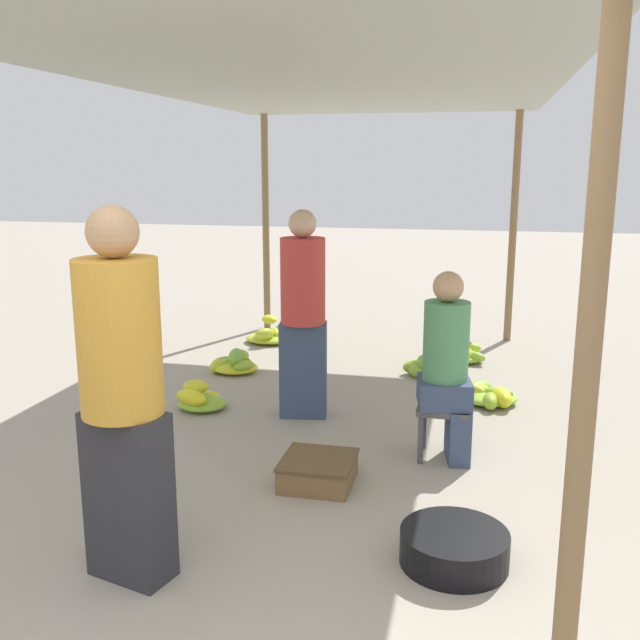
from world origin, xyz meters
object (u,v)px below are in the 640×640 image
at_px(banana_pile_left_0, 200,399).
at_px(banana_pile_right_0, 488,395).
at_px(crate_near, 318,471).
at_px(stool, 443,415).
at_px(vendor_foreground, 123,393).
at_px(basin_black, 454,547).
at_px(banana_pile_left_2, 233,364).
at_px(banana_pile_left_1, 272,335).
at_px(shopper_walking_mid, 303,312).
at_px(banana_pile_right_1, 463,354).
at_px(banana_pile_right_2, 428,367).
at_px(vendor_seated, 448,364).

xyz_separation_m(banana_pile_left_0, banana_pile_right_0, (2.28, 0.67, -0.02)).
bearing_deg(crate_near, stool, 39.00).
bearing_deg(vendor_foreground, basin_black, 16.25).
bearing_deg(banana_pile_right_0, banana_pile_left_2, 170.70).
height_order(banana_pile_left_0, banana_pile_left_1, banana_pile_left_1).
xyz_separation_m(banana_pile_right_0, shopper_walking_mid, (-1.42, -0.64, 0.77)).
bearing_deg(banana_pile_right_1, banana_pile_left_2, -158.10).
bearing_deg(crate_near, banana_pile_right_0, 60.38).
bearing_deg(banana_pile_left_0, banana_pile_right_2, 38.11).
distance_m(banana_pile_left_2, shopper_walking_mid, 1.59).
bearing_deg(vendor_foreground, stool, 51.95).
bearing_deg(banana_pile_left_2, banana_pile_left_0, -85.02).
bearing_deg(banana_pile_right_1, shopper_walking_mid, -122.21).
distance_m(banana_pile_right_2, crate_near, 2.54).
bearing_deg(vendor_seated, banana_pile_left_0, 164.46).
bearing_deg(stool, shopper_walking_mid, 152.16).
bearing_deg(banana_pile_left_0, banana_pile_right_1, 43.22).
bearing_deg(banana_pile_left_0, basin_black, -41.57).
xyz_separation_m(basin_black, banana_pile_left_2, (-2.20, 2.93, -0.00)).
bearing_deg(banana_pile_right_2, vendor_seated, -82.28).
height_order(banana_pile_right_0, crate_near, crate_near).
height_order(basin_black, shopper_walking_mid, shopper_walking_mid).
bearing_deg(banana_pile_left_1, banana_pile_left_0, -88.55).
xyz_separation_m(stool, shopper_walking_mid, (-1.11, 0.59, 0.54)).
distance_m(vendor_seated, banana_pile_right_0, 1.39).
distance_m(banana_pile_left_2, crate_near, 2.57).
bearing_deg(shopper_walking_mid, banana_pile_left_0, -177.46).
xyz_separation_m(banana_pile_right_0, banana_pile_right_1, (-0.23, 1.25, 0.01)).
height_order(vendor_foreground, stool, vendor_foreground).
bearing_deg(banana_pile_right_1, banana_pile_right_0, -79.45).
height_order(vendor_seated, banana_pile_right_1, vendor_seated).
height_order(vendor_seated, basin_black, vendor_seated).
height_order(vendor_foreground, banana_pile_right_2, vendor_foreground).
distance_m(stool, banana_pile_right_1, 2.48).
bearing_deg(banana_pile_left_1, banana_pile_right_0, -34.05).
bearing_deg(crate_near, banana_pile_left_0, 137.60).
relative_size(banana_pile_left_0, shopper_walking_mid, 0.27).
bearing_deg(vendor_foreground, crate_near, 60.96).
distance_m(stool, shopper_walking_mid, 1.37).
bearing_deg(basin_black, stool, 95.80).
distance_m(banana_pile_left_2, banana_pile_right_2, 1.85).
relative_size(vendor_seated, shopper_walking_mid, 0.79).
height_order(banana_pile_left_0, banana_pile_left_2, banana_pile_left_0).
height_order(vendor_foreground, banana_pile_left_2, vendor_foreground).
relative_size(stool, basin_black, 0.69).
xyz_separation_m(vendor_foreground, banana_pile_right_0, (1.68, 2.98, -0.85)).
bearing_deg(banana_pile_right_1, stool, -91.67).
xyz_separation_m(banana_pile_right_2, shopper_walking_mid, (-0.87, -1.32, 0.76)).
relative_size(stool, banana_pile_left_1, 0.62).
distance_m(banana_pile_left_0, banana_pile_right_0, 2.37).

